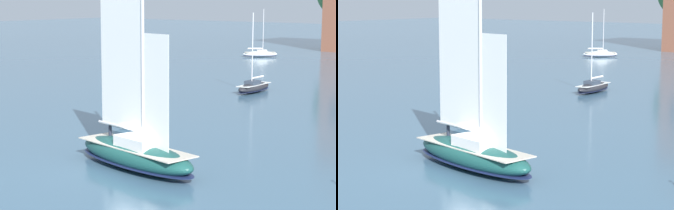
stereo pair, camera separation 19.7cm
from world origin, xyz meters
TOP-DOWN VIEW (x-y plane):
  - ground_plane at (0.00, 0.00)m, footprint 400.00×400.00m
  - sailboat_main at (0.01, -0.00)m, footprint 9.81×4.27m
  - sailboat_moored_mid_channel at (-31.09, 65.89)m, footprint 5.39×4.84m
  - sailboat_moored_far_slip at (-10.69, 30.45)m, footprint 2.02×6.02m
  - motor_tender at (-7.29, 8.72)m, footprint 4.79×3.06m

SIDE VIEW (x-z plane):
  - ground_plane at x=0.00m, z-range 0.00..0.00m
  - sailboat_moored_mid_channel at x=-31.09m, z-range -3.38..4.45m
  - motor_tender at x=-7.29m, z-range -0.31..1.41m
  - sailboat_moored_far_slip at x=-10.69m, z-range -3.52..4.64m
  - sailboat_main at x=0.01m, z-range -5.48..7.56m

